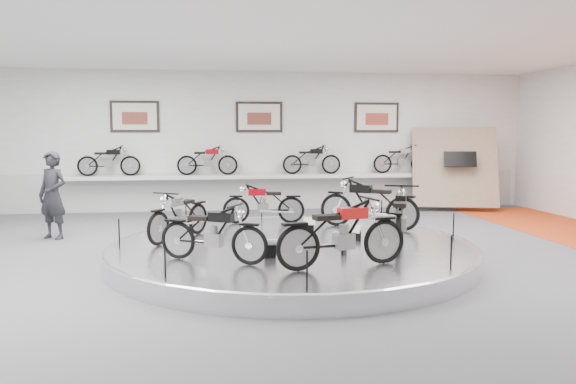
{
  "coord_description": "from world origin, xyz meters",
  "views": [
    {
      "loc": [
        -1.38,
        -9.33,
        2.24
      ],
      "look_at": [
        -0.03,
        0.6,
        1.18
      ],
      "focal_mm": 35.0,
      "sensor_mm": 36.0,
      "label": 1
    }
  ],
  "objects": [
    {
      "name": "shelf",
      "position": [
        0.0,
        6.7,
        1.0
      ],
      "size": [
        11.0,
        0.55,
        0.1
      ],
      "primitive_type": "cube",
      "color": "silver",
      "rests_on": "wall_back"
    },
    {
      "name": "bike_a",
      "position": [
        1.76,
        1.62,
        0.82
      ],
      "size": [
        1.82,
        1.5,
        1.04
      ],
      "primitive_type": null,
      "rotation": [
        0.0,
        0.0,
        2.55
      ],
      "color": "black",
      "rests_on": "display_platform"
    },
    {
      "name": "shelf_bike_d",
      "position": [
        4.2,
        6.7,
        1.42
      ],
      "size": [
        1.22,
        0.43,
        0.73
      ],
      "primitive_type": null,
      "color": "silver",
      "rests_on": "shelf"
    },
    {
      "name": "bike_c",
      "position": [
        -1.99,
        0.94,
        0.75
      ],
      "size": [
        1.28,
        1.59,
        0.9
      ],
      "primitive_type": null,
      "rotation": [
        0.0,
        0.0,
        4.15
      ],
      "color": "silver",
      "rests_on": "display_platform"
    },
    {
      "name": "wall_front",
      "position": [
        0.0,
        -7.0,
        2.0
      ],
      "size": [
        16.0,
        0.0,
        16.0
      ],
      "primitive_type": "plane",
      "rotation": [
        -1.57,
        0.0,
        0.0
      ],
      "color": "white",
      "rests_on": "floor"
    },
    {
      "name": "visitor",
      "position": [
        -4.72,
        3.01,
        0.93
      ],
      "size": [
        0.81,
        0.72,
        1.86
      ],
      "primitive_type": "imported",
      "rotation": [
        0.0,
        0.0,
        -0.5
      ],
      "color": "black",
      "rests_on": "floor"
    },
    {
      "name": "bike_e",
      "position": [
        0.47,
        -1.55,
        0.8
      ],
      "size": [
        1.8,
        0.95,
        1.01
      ],
      "primitive_type": null,
      "rotation": [
        0.0,
        0.0,
        6.49
      ],
      "color": "#AF110F",
      "rests_on": "display_platform"
    },
    {
      "name": "wall_back",
      "position": [
        0.0,
        7.0,
        2.0
      ],
      "size": [
        16.0,
        0.0,
        16.0
      ],
      "primitive_type": "plane",
      "rotation": [
        1.57,
        0.0,
        0.0
      ],
      "color": "white",
      "rests_on": "floor"
    },
    {
      "name": "shelf_bike_b",
      "position": [
        -1.5,
        6.7,
        1.42
      ],
      "size": [
        1.22,
        0.43,
        0.73
      ],
      "primitive_type": null,
      "color": "maroon",
      "rests_on": "shelf"
    },
    {
      "name": "poster_right",
      "position": [
        3.5,
        6.96,
        2.7
      ],
      "size": [
        1.35,
        0.06,
        0.88
      ],
      "primitive_type": "cube",
      "color": "silver",
      "rests_on": "wall_back"
    },
    {
      "name": "dado_band",
      "position": [
        0.0,
        6.98,
        0.55
      ],
      "size": [
        15.68,
        0.04,
        1.1
      ],
      "primitive_type": "cube",
      "color": "#BCBCBA",
      "rests_on": "floor"
    },
    {
      "name": "poster_center",
      "position": [
        0.0,
        6.96,
        2.7
      ],
      "size": [
        1.35,
        0.06,
        0.88
      ],
      "primitive_type": "cube",
      "color": "silver",
      "rests_on": "wall_back"
    },
    {
      "name": "poster_left",
      "position": [
        -3.5,
        6.96,
        2.7
      ],
      "size": [
        1.35,
        0.06,
        0.88
      ],
      "primitive_type": "cube",
      "color": "silver",
      "rests_on": "wall_back"
    },
    {
      "name": "bike_f",
      "position": [
        1.79,
        -0.24,
        0.81
      ],
      "size": [
        1.21,
        1.86,
        1.03
      ],
      "primitive_type": null,
      "rotation": [
        0.0,
        0.0,
        7.49
      ],
      "color": "black",
      "rests_on": "display_platform"
    },
    {
      "name": "platform_rim",
      "position": [
        0.0,
        0.3,
        0.27
      ],
      "size": [
        6.4,
        6.4,
        0.1
      ],
      "primitive_type": "torus",
      "color": "#B2B2BA",
      "rests_on": "display_platform"
    },
    {
      "name": "bike_b",
      "position": [
        -0.29,
        2.56,
        0.74
      ],
      "size": [
        1.53,
        0.66,
        0.87
      ],
      "primitive_type": null,
      "rotation": [
        0.0,
        0.0,
        3.05
      ],
      "color": "maroon",
      "rests_on": "display_platform"
    },
    {
      "name": "bike_d",
      "position": [
        -1.38,
        -0.95,
        0.75
      ],
      "size": [
        1.59,
        1.18,
        0.89
      ],
      "primitive_type": null,
      "rotation": [
        0.0,
        0.0,
        5.8
      ],
      "color": "black",
      "rests_on": "display_platform"
    },
    {
      "name": "display_panel",
      "position": [
        5.6,
        6.1,
        1.25
      ],
      "size": [
        2.56,
        1.52,
        2.3
      ],
      "primitive_type": "cube",
      "rotation": [
        -0.35,
        0.0,
        -0.26
      ],
      "color": "#987B62",
      "rests_on": "floor"
    },
    {
      "name": "shelf_bike_a",
      "position": [
        -4.2,
        6.7,
        1.42
      ],
      "size": [
        1.22,
        0.43,
        0.73
      ],
      "primitive_type": null,
      "color": "black",
      "rests_on": "shelf"
    },
    {
      "name": "ceiling",
      "position": [
        0.0,
        0.0,
        4.0
      ],
      "size": [
        16.0,
        16.0,
        0.0
      ],
      "primitive_type": "plane",
      "rotation": [
        3.14,
        0.0,
        0.0
      ],
      "color": "white",
      "rests_on": "wall_back"
    },
    {
      "name": "floor",
      "position": [
        0.0,
        0.0,
        0.0
      ],
      "size": [
        16.0,
        16.0,
        0.0
      ],
      "primitive_type": "plane",
      "color": "#555558",
      "rests_on": "ground"
    },
    {
      "name": "display_platform",
      "position": [
        0.0,
        0.3,
        0.15
      ],
      "size": [
        6.4,
        6.4,
        0.3
      ],
      "primitive_type": "cylinder",
      "color": "silver",
      "rests_on": "floor"
    },
    {
      "name": "shelf_bike_c",
      "position": [
        1.5,
        6.7,
        1.42
      ],
      "size": [
        1.22,
        0.43,
        0.73
      ],
      "primitive_type": null,
      "color": "black",
      "rests_on": "shelf"
    }
  ]
}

